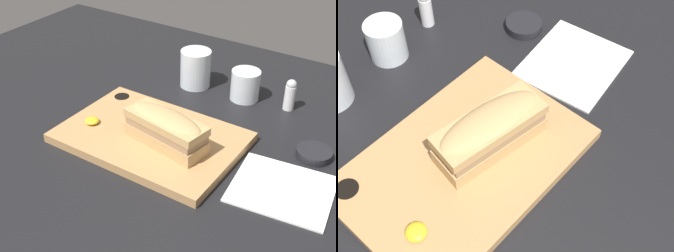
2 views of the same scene
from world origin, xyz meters
The scene contains 9 objects.
dining_table centered at (0.00, 0.00, 1.00)cm, with size 145.18×111.72×2.00cm.
serving_board centered at (0.86, -1.25, 2.95)cm, with size 36.34×24.87×1.93cm.
sandwich centered at (5.54, -2.61, 7.70)cm, with size 17.99×9.14×7.10cm.
mustard_dollop centered at (-11.70, -4.99, 4.48)cm, with size 2.98×2.98×1.19cm.
water_glass centered at (-4.29, 25.07, 6.02)cm, with size 7.52×7.52×9.25cm.
wine_glass centered at (9.00, 25.70, 5.32)cm, with size 6.83×6.83×7.22cm.
napkin centered at (29.44, -0.83, 2.20)cm, with size 19.30×17.63×0.40cm.
salt_shaker centered at (19.58, 26.92, 5.83)cm, with size 2.47×2.47×7.48cm.
condiment_dish centered at (30.77, 12.02, 2.81)cm, with size 6.96×6.96×1.63cm.
Camera 1 is at (48.11, -65.61, 57.05)cm, focal length 50.00 mm.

